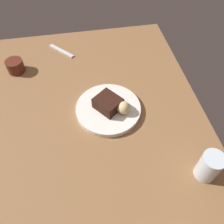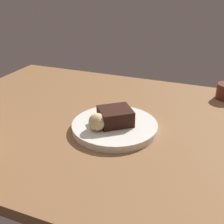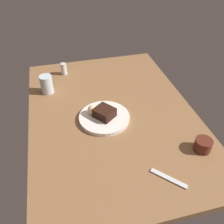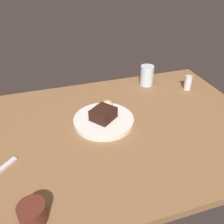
{
  "view_description": "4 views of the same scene",
  "coord_description": "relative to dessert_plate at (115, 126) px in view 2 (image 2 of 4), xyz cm",
  "views": [
    {
      "loc": [
        52.6,
        -3.67,
        75.33
      ],
      "look_at": [
        -0.67,
        5.92,
        6.27
      ],
      "focal_mm": 37.7,
      "sensor_mm": 36.0,
      "label": 1
    },
    {
      "loc": [
        -29.93,
        72.58,
        44.0
      ],
      "look_at": [
        -0.8,
        -1.22,
        5.3
      ],
      "focal_mm": 44.85,
      "sensor_mm": 36.0,
      "label": 2
    },
    {
      "loc": [
        -93.56,
        23.8,
        83.18
      ],
      "look_at": [
        -5.97,
        1.57,
        8.44
      ],
      "focal_mm": 38.81,
      "sensor_mm": 36.0,
      "label": 3
    },
    {
      "loc": [
        -25.76,
        -74.89,
        63.85
      ],
      "look_at": [
        0.01,
        6.61,
        6.43
      ],
      "focal_mm": 39.11,
      "sensor_mm": 36.0,
      "label": 4
    }
  ],
  "objects": [
    {
      "name": "dining_table",
      "position": [
        4.14,
        -5.07,
        -2.53
      ],
      "size": [
        120.0,
        84.0,
        3.0
      ],
      "primitive_type": "cube",
      "color": "brown",
      "rests_on": "ground"
    },
    {
      "name": "dessert_plate",
      "position": [
        0.0,
        0.0,
        0.0
      ],
      "size": [
        25.22,
        25.22,
        2.05
      ],
      "primitive_type": "cylinder",
      "color": "white",
      "rests_on": "dining_table"
    },
    {
      "name": "chocolate_cake_slice",
      "position": [
        -0.14,
        -0.1,
        3.34
      ],
      "size": [
        12.34,
        12.18,
        4.62
      ],
      "primitive_type": "cube",
      "rotation": [
        0.0,
        0.0,
        3.8
      ],
      "color": "black",
      "rests_on": "dessert_plate"
    },
    {
      "name": "bread_roll",
      "position": [
        3.19,
        5.25,
        3.49
      ],
      "size": [
        4.92,
        4.92,
        4.92
      ],
      "primitive_type": "sphere",
      "color": "#DBC184",
      "rests_on": "dessert_plate"
    }
  ]
}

